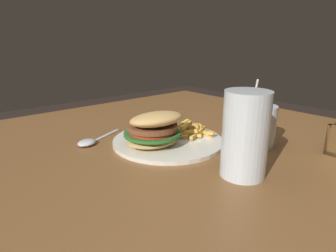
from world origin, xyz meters
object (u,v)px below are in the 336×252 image
object	(u,v)px
beer_glass	(245,137)
meal_plate_near	(161,133)
juice_glass	(258,126)
spoon	(89,142)

from	to	relation	value
beer_glass	meal_plate_near	bearing A→B (deg)	-84.65
juice_glass	spoon	world-z (taller)	juice_glass
meal_plate_near	spoon	xyz separation A→B (m)	(0.13, -0.13, -0.03)
meal_plate_near	juice_glass	distance (m)	0.25
beer_glass	spoon	world-z (taller)	beer_glass
juice_glass	spoon	xyz separation A→B (m)	(0.32, -0.29, -0.04)
beer_glass	juice_glass	distance (m)	0.19
beer_glass	spoon	size ratio (longest dim) A/B	1.06
beer_glass	spoon	bearing A→B (deg)	-66.90
juice_glass	spoon	distance (m)	0.43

